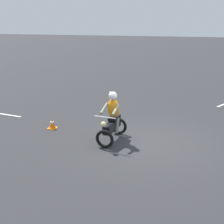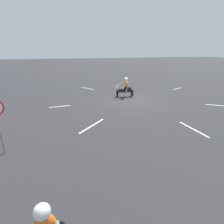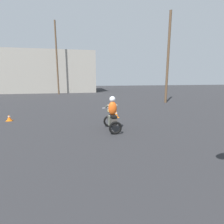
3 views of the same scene
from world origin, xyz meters
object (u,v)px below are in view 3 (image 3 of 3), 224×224
at_px(traffic_cone_mid_center, 9,118).
at_px(utility_pole_far, 57,59).
at_px(traffic_cone_near_left, 116,114).
at_px(motorcycle_rider_background, 112,116).
at_px(utility_pole_near, 168,59).

xyz_separation_m(traffic_cone_mid_center, utility_pole_far, (1.40, 17.45, 5.20)).
distance_m(traffic_cone_near_left, traffic_cone_mid_center, 6.40).
bearing_deg(motorcycle_rider_background, utility_pole_far, 100.14).
height_order(traffic_cone_mid_center, utility_pole_far, utility_pole_far).
relative_size(traffic_cone_mid_center, utility_pole_near, 0.04).
bearing_deg(traffic_cone_mid_center, traffic_cone_near_left, -4.19).
bearing_deg(traffic_cone_near_left, utility_pole_near, 41.06).
xyz_separation_m(traffic_cone_mid_center, utility_pole_near, (12.98, 5.28, 4.19)).
relative_size(traffic_cone_near_left, traffic_cone_mid_center, 1.13).
xyz_separation_m(utility_pole_near, utility_pole_far, (-11.58, 12.17, 1.01)).
bearing_deg(traffic_cone_near_left, motorcycle_rider_background, -107.46).
height_order(traffic_cone_mid_center, utility_pole_near, utility_pole_near).
height_order(motorcycle_rider_background, traffic_cone_mid_center, motorcycle_rider_background).
bearing_deg(traffic_cone_near_left, traffic_cone_mid_center, 175.81).
bearing_deg(utility_pole_far, traffic_cone_near_left, -74.46).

